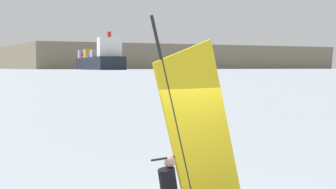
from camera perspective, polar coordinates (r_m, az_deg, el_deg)
windsurfer at (r=10.75m, az=1.10°, el=-7.86°), size 3.41×2.05×3.95m
cargo_ship at (r=655.56m, az=-7.02°, el=3.40°), size 30.22×171.91×39.66m
distant_headland at (r=1179.90m, az=7.31°, el=3.54°), size 1018.89×600.27×38.13m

